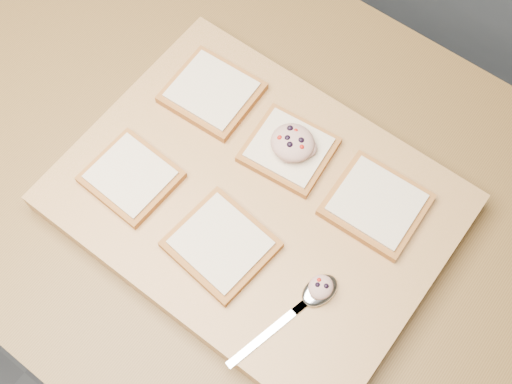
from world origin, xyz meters
TOP-DOWN VIEW (x-y plane):
  - ground at (0.00, 0.00)m, footprint 4.00×4.00m
  - island_counter at (0.00, 0.00)m, footprint 2.00×0.80m
  - cutting_board at (-0.00, -0.03)m, footprint 0.54×0.41m
  - bread_far_left at (-0.16, 0.07)m, footprint 0.14×0.12m
  - bread_far_center at (-0.01, 0.06)m, footprint 0.13×0.12m
  - bread_far_right at (0.14, 0.06)m, footprint 0.13×0.12m
  - bread_near_left at (-0.16, -0.11)m, footprint 0.12×0.11m
  - bread_near_center at (0.00, -0.12)m, footprint 0.14×0.13m
  - tuna_salad_dollop at (-0.00, 0.06)m, footprint 0.07×0.06m
  - spoon at (0.15, -0.10)m, footprint 0.07×0.18m
  - spoon_salad at (0.15, -0.09)m, footprint 0.03×0.04m

SIDE VIEW (x-z plane):
  - ground at x=0.00m, z-range 0.00..0.00m
  - island_counter at x=0.00m, z-range 0.00..0.90m
  - cutting_board at x=0.00m, z-range 0.90..0.94m
  - spoon at x=0.15m, z-range 0.94..0.95m
  - bread_near_left at x=-0.16m, z-range 0.94..0.96m
  - bread_far_center at x=-0.01m, z-range 0.94..0.96m
  - bread_near_center at x=0.00m, z-range 0.94..0.96m
  - bread_far_right at x=0.14m, z-range 0.94..0.96m
  - bread_far_left at x=-0.16m, z-range 0.94..0.96m
  - spoon_salad at x=0.15m, z-range 0.95..0.97m
  - tuna_salad_dollop at x=0.00m, z-range 0.96..0.99m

